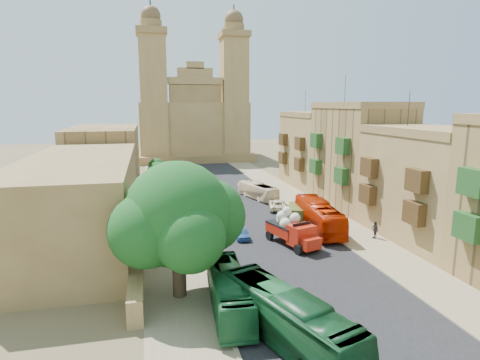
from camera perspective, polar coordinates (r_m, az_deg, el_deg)
name	(u,v)px	position (r m, az deg, el deg)	size (l,w,h in m)	color
ground	(326,307)	(28.96, 12.20, -17.28)	(260.00, 260.00, 0.00)	brown
road_surface	(234,203)	(55.86, -0.92, -3.29)	(14.00, 140.00, 0.01)	black
sidewalk_east	(298,199)	(58.53, 8.22, -2.76)	(5.00, 140.00, 0.01)	#857457
sidewalk_west	(164,207)	(54.73, -10.72, -3.77)	(5.00, 140.00, 0.01)	#857457
kerb_east	(281,200)	(57.67, 5.90, -2.85)	(0.25, 140.00, 0.12)	#857457
kerb_west	(183,205)	(54.86, -8.11, -3.60)	(0.25, 140.00, 0.12)	#857457
townhouse_b	(429,184)	(44.28, 25.28, -0.53)	(9.00, 14.00, 14.90)	olive
townhouse_c	(359,155)	(55.61, 16.51, 3.44)	(9.00, 14.00, 17.40)	olive
townhouse_d	(316,149)	(68.14, 10.70, 4.31)	(9.00, 14.00, 15.90)	olive
west_wall	(140,223)	(44.83, -14.06, -5.94)	(1.00, 40.00, 1.80)	olive
west_building_low	(81,200)	(42.58, -21.72, -2.67)	(10.00, 28.00, 8.40)	brown
west_building_mid	(106,158)	(67.89, -18.56, 2.93)	(10.00, 22.00, 10.00)	olive
church	(193,121)	(102.34, -6.71, 8.36)	(28.00, 22.50, 36.30)	olive
ficus_tree	(179,218)	(28.17, -8.67, -5.33)	(9.74, 8.96, 9.74)	#3A2C1D
street_tree_a	(166,216)	(36.37, -10.49, -5.04)	(3.62, 3.62, 5.56)	#3A2C1D
street_tree_b	(161,192)	(48.13, -11.14, -1.76)	(3.20, 3.20, 4.91)	#3A2C1D
street_tree_c	(158,174)	(59.86, -11.56, 0.90)	(3.44, 3.44, 5.30)	#3A2C1D
street_tree_d	(156,166)	(71.82, -11.81, 1.92)	(2.77, 2.77, 4.26)	#3A2C1D
red_truck	(292,229)	(39.36, 7.45, -6.97)	(4.02, 6.60, 3.65)	#B41F0D
olive_pickup	(296,213)	(47.86, 8.03, -4.72)	(3.34, 4.65, 1.76)	#4A551F
bus_green_south	(287,318)	(24.22, 6.70, -18.92)	(2.56, 10.94, 3.05)	#144924
bus_green_north	(229,291)	(27.57, -1.63, -15.48)	(2.20, 9.40, 2.62)	#1A5F2E
bus_red_east	(319,216)	(44.58, 11.12, -5.05)	(2.60, 11.10, 3.09)	#B92101
bus_cream_east	(258,191)	(58.17, 2.57, -1.57)	(1.95, 8.33, 2.32)	#FFE4B9
car_blue_a	(242,233)	(41.34, 0.23, -7.50)	(1.37, 3.42, 1.16)	#3163A9
car_white_a	(209,198)	(56.45, -4.37, -2.60)	(1.17, 3.37, 1.11)	white
car_cream	(278,205)	(52.54, 5.37, -3.51)	(2.17, 4.70, 1.31)	beige
car_dkblue	(202,181)	(68.52, -5.49, -0.13)	(1.97, 4.85, 1.41)	#13144A
car_white_b	(246,185)	(64.96, 0.90, -0.66)	(1.71, 4.24, 1.45)	white
car_blue_b	(187,168)	(83.74, -7.61, 1.75)	(1.37, 3.94, 1.30)	teal
pedestrian_a	(341,232)	(42.33, 14.18, -7.15)	(0.55, 0.36, 1.50)	#28222B
pedestrian_c	(375,230)	(43.47, 18.65, -6.72)	(1.05, 0.44, 1.79)	#333239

